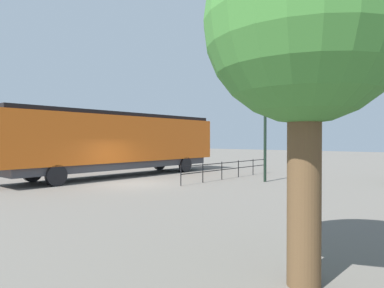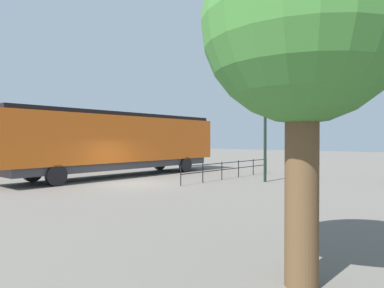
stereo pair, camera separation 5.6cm
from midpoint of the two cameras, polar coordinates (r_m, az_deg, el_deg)
name	(u,v)px [view 2 (the right image)]	position (r m, az deg, el deg)	size (l,w,h in m)	color
ground_plane	(133,184)	(18.73, -9.77, -6.58)	(120.00, 120.00, 0.00)	#666059
locomotive	(125,141)	(22.86, -11.10, 0.50)	(3.02, 15.51, 4.08)	orange
lamp_post	(265,93)	(19.81, 12.23, 8.41)	(0.52, 0.52, 7.30)	black
platform_fence	(230,167)	(21.11, 6.53, -3.85)	(0.05, 9.08, 1.07)	black
trackside_tree	(302,26)	(6.09, 18.24, 18.17)	(3.29, 3.29, 5.92)	brown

